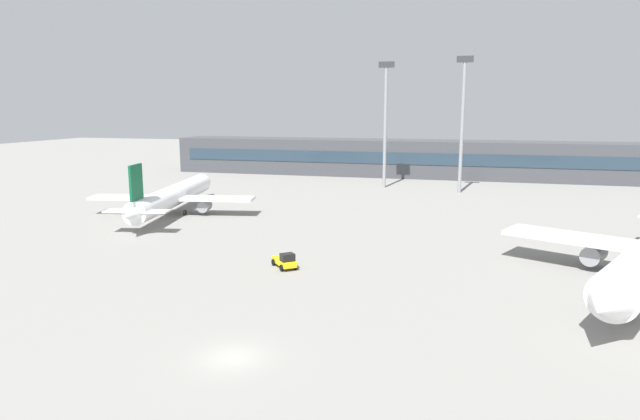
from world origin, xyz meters
TOP-DOWN VIEW (x-y plane):
  - ground_plane at (0.00, 40.00)m, footprint 400.00×400.00m
  - terminal_building at (0.00, 106.51)m, footprint 119.19×12.13m
  - airplane_mid at (-31.01, 47.05)m, footprint 26.81×38.02m
  - baggage_tug_yellow at (-3.45, 21.58)m, footprint 3.48×3.71m
  - floodlight_tower_west at (-2.42, 85.20)m, footprint 3.20×0.80m
  - floodlight_tower_east at (13.41, 81.75)m, footprint 3.20×0.80m

SIDE VIEW (x-z plane):
  - ground_plane at x=0.00m, z-range 0.00..0.00m
  - baggage_tug_yellow at x=-3.45m, z-range -0.08..1.67m
  - airplane_mid at x=-31.01m, z-range -1.84..7.60m
  - terminal_building at x=0.00m, z-range 0.00..9.00m
  - floodlight_tower_west at x=-2.42m, z-range 2.03..28.37m
  - floodlight_tower_east at x=13.41m, z-range 2.04..28.86m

